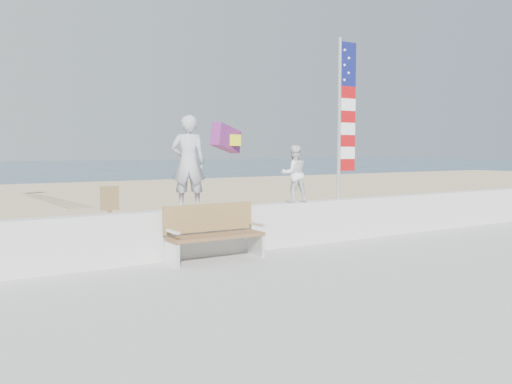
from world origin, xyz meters
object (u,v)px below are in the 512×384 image
adult (188,162)px  flag (344,112)px  bench (214,232)px  child (294,174)px

adult → flag: 3.89m
adult → flag: (3.74, -0.00, 1.06)m
adult → bench: 1.36m
bench → adult: bearing=121.1°
adult → bench: size_ratio=0.95×
flag → adult: bearing=180.0°
bench → child: bearing=12.1°
adult → bench: adult is taller
adult → child: 2.42m
child → bench: (-2.13, -0.45, -0.98)m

